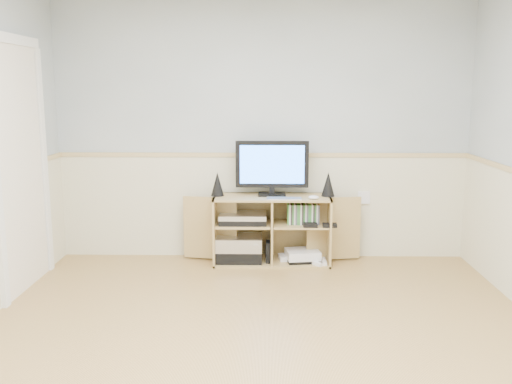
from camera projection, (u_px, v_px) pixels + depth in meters
room at (250, 163)px, 3.44m from camera, size 4.04×4.54×2.54m
media_cabinet at (272, 228)px, 5.51m from camera, size 1.72×0.41×0.65m
monitor at (272, 166)px, 5.39m from camera, size 0.69×0.18×0.52m
speaker_left at (217, 184)px, 5.41m from camera, size 0.12×0.12×0.23m
speaker_right at (328, 184)px, 5.39m from camera, size 0.12×0.12×0.23m
keyboard at (284, 199)px, 5.26m from camera, size 0.32×0.13×0.01m
mouse at (314, 197)px, 5.25m from camera, size 0.10×0.07×0.04m
av_components at (241, 240)px, 5.48m from camera, size 0.52×0.33×0.47m
game_consoles at (301, 256)px, 5.48m from camera, size 0.46×0.30×0.11m
game_cases at (303, 214)px, 5.40m from camera, size 0.30×0.13×0.19m
wall_outlet at (364, 198)px, 5.60m from camera, size 0.12×0.03×0.12m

